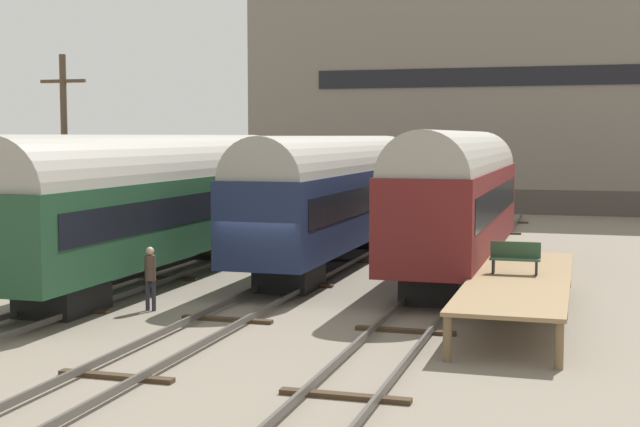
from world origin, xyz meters
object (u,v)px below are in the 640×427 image
object	(u,v)px
train_car_green	(159,198)
train_car_navy	(338,191)
bench	(515,257)
train_car_maroon	(458,194)
utility_pole	(65,161)
person_worker	(150,272)

from	to	relation	value
train_car_green	train_car_navy	bearing A→B (deg)	48.12
train_car_navy	bench	size ratio (longest dim) A/B	13.01
train_car_maroon	utility_pole	xyz separation A→B (m)	(-13.79, -3.35, 1.17)
train_car_maroon	utility_pole	bearing A→B (deg)	-166.34
train_car_green	bench	world-z (taller)	train_car_green
person_worker	train_car_navy	bearing A→B (deg)	75.82
utility_pole	train_car_maroon	bearing A→B (deg)	13.66
train_car_navy	person_worker	distance (m)	11.05
train_car_green	train_car_navy	world-z (taller)	train_car_green
train_car_navy	bench	xyz separation A→B (m)	(7.42, -8.00, -1.26)
train_car_maroon	bench	xyz separation A→B (m)	(2.49, -6.25, -1.35)
train_car_navy	train_car_maroon	xyz separation A→B (m)	(4.92, -1.75, 0.09)
bench	person_worker	xyz separation A→B (m)	(-10.09, -2.57, -0.50)
train_car_navy	person_worker	bearing A→B (deg)	-104.18
person_worker	utility_pole	size ratio (longest dim) A/B	0.23
train_car_green	train_car_maroon	size ratio (longest dim) A/B	1.24
train_car_maroon	utility_pole	distance (m)	14.24
utility_pole	bench	bearing A→B (deg)	-10.09
bench	utility_pole	xyz separation A→B (m)	(-16.28, 2.90, 2.51)
train_car_navy	train_car_maroon	bearing A→B (deg)	-19.63
utility_pole	train_car_navy	bearing A→B (deg)	29.94
bench	train_car_maroon	bearing A→B (deg)	111.76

